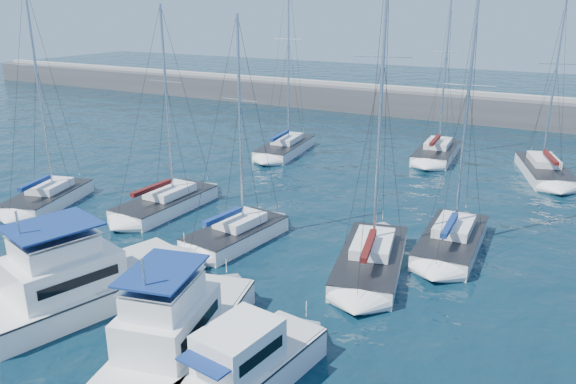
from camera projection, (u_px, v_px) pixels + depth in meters
The scene contains 13 objects.
ground at pixel (153, 293), 27.46m from camera, with size 220.00×220.00×0.00m, color black.
breakwater at pixel (435, 108), 70.31m from camera, with size 160.00×6.00×4.45m.
motor_yacht_port_inner at pixel (81, 283), 26.05m from camera, with size 6.54×10.53×4.69m.
motor_yacht_stbd_inner at pixel (178, 332), 22.11m from camera, with size 5.14×9.37×4.69m.
motor_yacht_stbd_outer at pixel (249, 366), 20.39m from camera, with size 3.24×6.52×3.20m.
sailboat_mid_a at pixel (48, 197), 39.37m from camera, with size 4.87×7.46×15.33m.
sailboat_mid_b at pixel (166, 203), 38.36m from camera, with size 3.21×7.82×13.82m.
sailboat_mid_c at pixel (236, 234), 33.20m from camera, with size 3.75×6.91×13.31m.
sailboat_mid_d at pixel (371, 259), 29.82m from camera, with size 4.98×8.87×17.73m.
sailboat_mid_e at pixel (452, 240), 32.25m from camera, with size 3.46×7.98×14.85m.
sailboat_back_a at pixel (285, 147), 53.17m from camera, with size 4.12×8.83×16.74m.
sailboat_back_b at pixel (437, 152), 51.48m from camera, with size 3.81×8.50×15.11m.
sailboat_back_c at pixel (544, 170), 45.95m from camera, with size 5.53×9.14×14.33m.
Camera 1 is at (17.62, -18.22, 13.42)m, focal length 35.00 mm.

